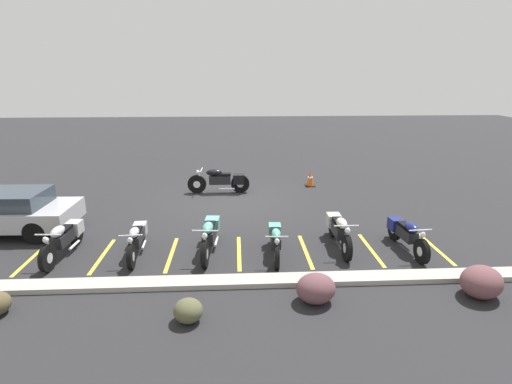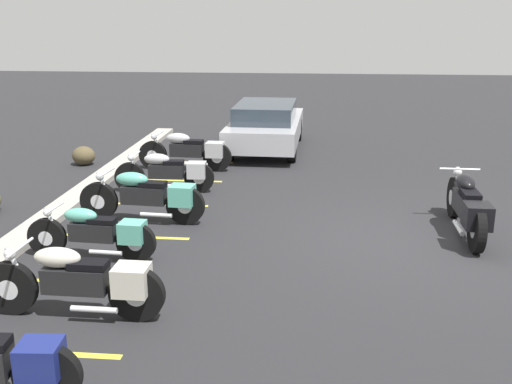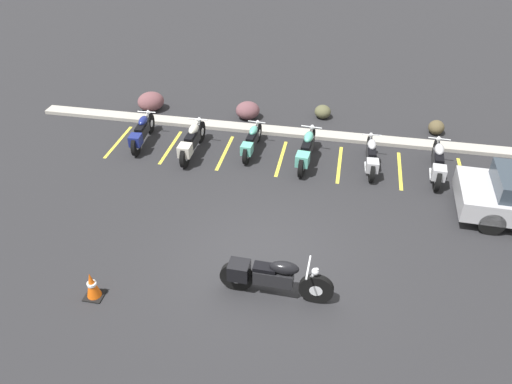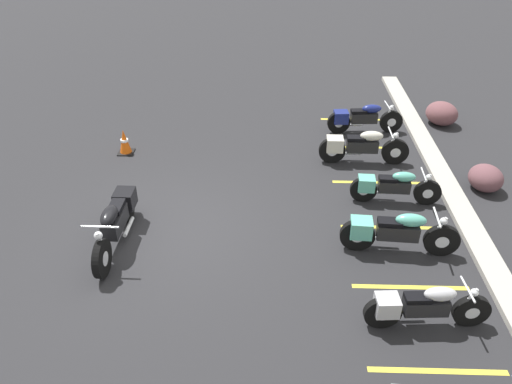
# 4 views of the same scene
# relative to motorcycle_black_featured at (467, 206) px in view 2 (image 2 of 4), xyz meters

# --- Properties ---
(ground) EXTENTS (60.00, 60.00, 0.00)m
(ground) POSITION_rel_motorcycle_black_featured_xyz_m (-0.35, 1.00, -0.51)
(ground) COLOR #262628
(motorcycle_black_featured) EXTENTS (2.44, 0.69, 0.96)m
(motorcycle_black_featured) POSITION_rel_motorcycle_black_featured_xyz_m (0.00, 0.00, 0.00)
(motorcycle_black_featured) COLOR black
(motorcycle_black_featured) RESTS_ON ground
(parked_bike_1) EXTENTS (0.63, 2.25, 0.89)m
(parked_bike_1) POSITION_rel_motorcycle_black_featured_xyz_m (-3.35, 5.25, -0.04)
(parked_bike_1) COLOR black
(parked_bike_1) RESTS_ON ground
(parked_bike_2) EXTENTS (0.56, 2.00, 0.79)m
(parked_bike_2) POSITION_rel_motorcycle_black_featured_xyz_m (-1.57, 5.71, -0.09)
(parked_bike_2) COLOR black
(parked_bike_2) RESTS_ON ground
(parked_bike_3) EXTENTS (0.64, 2.28, 0.90)m
(parked_bike_3) POSITION_rel_motorcycle_black_featured_xyz_m (0.16, 5.41, -0.03)
(parked_bike_3) COLOR black
(parked_bike_3) RESTS_ON ground
(parked_bike_4) EXTENTS (0.58, 2.07, 0.81)m
(parked_bike_4) POSITION_rel_motorcycle_black_featured_xyz_m (2.06, 5.48, -0.08)
(parked_bike_4) COLOR black
(parked_bike_4) RESTS_ON ground
(parked_bike_5) EXTENTS (0.63, 2.24, 0.88)m
(parked_bike_5) POSITION_rel_motorcycle_black_featured_xyz_m (3.93, 5.44, -0.04)
(parked_bike_5) COLOR black
(parked_bike_5) RESTS_ON ground
(car_silver) EXTENTS (4.34, 1.91, 1.29)m
(car_silver) POSITION_rel_motorcycle_black_featured_xyz_m (6.37, 3.83, 0.17)
(car_silver) COLOR black
(car_silver) RESTS_ON ground
(concrete_curb) EXTENTS (18.00, 0.50, 0.12)m
(concrete_curb) POSITION_rel_motorcycle_black_featured_xyz_m (-0.35, 7.20, -0.45)
(concrete_curb) COLOR #A8A399
(concrete_curb) RESTS_ON ground
(landscape_rock_3) EXTENTS (0.57, 0.61, 0.46)m
(landscape_rock_3) POSITION_rel_motorcycle_black_featured_xyz_m (4.19, 8.14, -0.28)
(landscape_rock_3) COLOR brown
(landscape_rock_3) RESTS_ON ground
(stall_line_1) EXTENTS (0.10, 2.10, 0.00)m
(stall_line_1) POSITION_rel_motorcycle_black_featured_xyz_m (-4.18, 5.58, -0.51)
(stall_line_1) COLOR gold
(stall_line_1) RESTS_ON ground
(stall_line_2) EXTENTS (0.10, 2.10, 0.00)m
(stall_line_2) POSITION_rel_motorcycle_black_featured_xyz_m (-2.39, 5.58, -0.51)
(stall_line_2) COLOR gold
(stall_line_2) RESTS_ON ground
(stall_line_3) EXTENTS (0.10, 2.10, 0.00)m
(stall_line_3) POSITION_rel_motorcycle_black_featured_xyz_m (-0.61, 5.58, -0.51)
(stall_line_3) COLOR gold
(stall_line_3) RESTS_ON ground
(stall_line_4) EXTENTS (0.10, 2.10, 0.00)m
(stall_line_4) POSITION_rel_motorcycle_black_featured_xyz_m (1.17, 5.58, -0.51)
(stall_line_4) COLOR gold
(stall_line_4) RESTS_ON ground
(stall_line_5) EXTENTS (0.10, 2.10, 0.00)m
(stall_line_5) POSITION_rel_motorcycle_black_featured_xyz_m (2.95, 5.58, -0.51)
(stall_line_5) COLOR gold
(stall_line_5) RESTS_ON ground
(stall_line_6) EXTENTS (0.10, 2.10, 0.00)m
(stall_line_6) POSITION_rel_motorcycle_black_featured_xyz_m (4.74, 5.58, -0.51)
(stall_line_6) COLOR gold
(stall_line_6) RESTS_ON ground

